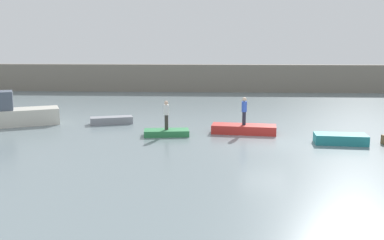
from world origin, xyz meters
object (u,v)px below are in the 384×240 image
at_px(motorboat, 4,113).
at_px(person_blue_shirt, 244,109).
at_px(rowboat_grey, 112,120).
at_px(person_white_shirt, 166,114).
at_px(rowboat_red, 244,129).
at_px(rowboat_green, 167,133).
at_px(rowboat_teal, 340,139).

xyz_separation_m(motorboat, person_blue_shirt, (15.76, -1.53, 0.63)).
relative_size(rowboat_grey, person_blue_shirt, 1.66).
height_order(person_white_shirt, person_blue_shirt, person_blue_shirt).
distance_m(rowboat_red, person_white_shirt, 4.87).
bearing_deg(person_blue_shirt, rowboat_grey, 163.24).
xyz_separation_m(rowboat_grey, rowboat_green, (4.18, -3.55, -0.06)).
xyz_separation_m(motorboat, person_white_shirt, (11.09, -2.41, 0.48)).
height_order(motorboat, rowboat_green, motorboat).
bearing_deg(rowboat_green, person_blue_shirt, 3.69).
bearing_deg(rowboat_red, rowboat_grey, 170.00).
bearing_deg(rowboat_red, person_white_shirt, -162.55).
xyz_separation_m(motorboat, rowboat_red, (15.76, -1.53, -0.59)).
bearing_deg(person_blue_shirt, person_white_shirt, -169.32).
height_order(rowboat_grey, rowboat_teal, rowboat_teal).
bearing_deg(rowboat_grey, rowboat_teal, -37.76).
height_order(rowboat_green, rowboat_teal, rowboat_teal).
height_order(motorboat, rowboat_teal, motorboat).
bearing_deg(motorboat, person_blue_shirt, -5.56).
relative_size(rowboat_grey, rowboat_red, 0.73).
bearing_deg(person_white_shirt, rowboat_green, 180.00).
xyz_separation_m(rowboat_grey, rowboat_teal, (13.98, -5.14, 0.03)).
height_order(rowboat_teal, person_white_shirt, person_white_shirt).
bearing_deg(rowboat_red, person_blue_shirt, 0.00).
distance_m(rowboat_grey, rowboat_green, 5.48).
bearing_deg(rowboat_teal, rowboat_red, 159.23).
distance_m(motorboat, rowboat_red, 15.85).
bearing_deg(person_blue_shirt, motorboat, 174.44).
distance_m(motorboat, rowboat_teal, 21.28).
xyz_separation_m(rowboat_teal, person_blue_shirt, (-5.13, 2.48, 1.22)).
height_order(rowboat_green, rowboat_red, rowboat_red).
bearing_deg(rowboat_green, person_white_shirt, -7.00).
xyz_separation_m(rowboat_grey, rowboat_red, (8.85, -2.67, 0.02)).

